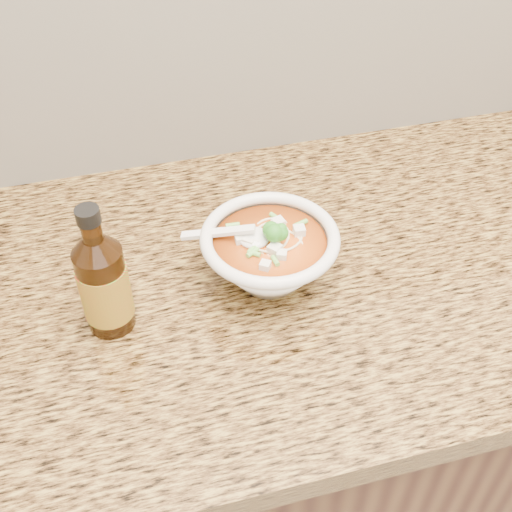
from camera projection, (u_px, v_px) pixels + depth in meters
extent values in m
cube|color=beige|center=(320.00, 6.00, 1.04)|extent=(4.00, 0.02, 0.50)
cube|color=black|center=(346.00, 415.00, 1.31)|extent=(4.00, 0.65, 0.86)
cube|color=olive|center=(374.00, 256.00, 1.00)|extent=(4.00, 0.68, 0.04)
cylinder|color=white|center=(269.00, 276.00, 0.94)|extent=(0.08, 0.08, 0.01)
torus|color=white|center=(270.00, 238.00, 0.88)|extent=(0.19, 0.19, 0.02)
torus|color=beige|center=(276.00, 238.00, 0.89)|extent=(0.11, 0.11, 0.00)
torus|color=beige|center=(262.00, 250.00, 0.88)|extent=(0.07, 0.07, 0.00)
torus|color=beige|center=(281.00, 249.00, 0.88)|extent=(0.09, 0.09, 0.00)
torus|color=beige|center=(271.00, 247.00, 0.89)|extent=(0.09, 0.09, 0.00)
torus|color=beige|center=(283.00, 245.00, 0.89)|extent=(0.11, 0.11, 0.00)
torus|color=beige|center=(262.00, 246.00, 0.89)|extent=(0.06, 0.06, 0.00)
torus|color=beige|center=(276.00, 241.00, 0.90)|extent=(0.09, 0.09, 0.00)
torus|color=beige|center=(279.00, 246.00, 0.90)|extent=(0.07, 0.07, 0.00)
torus|color=beige|center=(266.00, 248.00, 0.90)|extent=(0.14, 0.14, 0.00)
torus|color=beige|center=(269.00, 257.00, 0.89)|extent=(0.10, 0.10, 0.00)
cube|color=silver|center=(253.00, 248.00, 0.87)|extent=(0.02, 0.02, 0.02)
cube|color=silver|center=(231.00, 244.00, 0.88)|extent=(0.02, 0.02, 0.02)
cube|color=silver|center=(263.00, 264.00, 0.85)|extent=(0.02, 0.02, 0.01)
cube|color=silver|center=(297.00, 255.00, 0.86)|extent=(0.02, 0.02, 0.01)
cube|color=silver|center=(291.00, 238.00, 0.89)|extent=(0.02, 0.02, 0.02)
cube|color=silver|center=(264.00, 229.00, 0.90)|extent=(0.02, 0.02, 0.01)
cube|color=silver|center=(271.00, 231.00, 0.90)|extent=(0.02, 0.02, 0.02)
cube|color=silver|center=(256.00, 232.00, 0.90)|extent=(0.02, 0.02, 0.01)
cube|color=silver|center=(293.00, 249.00, 0.87)|extent=(0.02, 0.02, 0.01)
ellipsoid|color=#196014|center=(276.00, 235.00, 0.87)|extent=(0.04, 0.04, 0.03)
cylinder|color=#70C54B|center=(226.00, 238.00, 0.89)|extent=(0.02, 0.01, 0.01)
cylinder|color=#70C54B|center=(294.00, 242.00, 0.88)|extent=(0.02, 0.02, 0.01)
cylinder|color=#70C54B|center=(266.00, 218.00, 0.92)|extent=(0.02, 0.01, 0.01)
cylinder|color=#70C54B|center=(284.00, 226.00, 0.90)|extent=(0.02, 0.02, 0.01)
cylinder|color=#70C54B|center=(294.00, 234.00, 0.89)|extent=(0.01, 0.02, 0.01)
cylinder|color=#70C54B|center=(298.00, 243.00, 0.88)|extent=(0.01, 0.02, 0.01)
cylinder|color=#70C54B|center=(301.00, 228.00, 0.90)|extent=(0.02, 0.02, 0.01)
ellipsoid|color=white|center=(254.00, 238.00, 0.89)|extent=(0.04, 0.04, 0.02)
cube|color=white|center=(218.00, 232.00, 0.89)|extent=(0.10, 0.05, 0.03)
cylinder|color=#381C07|center=(105.00, 289.00, 0.83)|extent=(0.08, 0.08, 0.13)
cylinder|color=#381C07|center=(91.00, 231.00, 0.76)|extent=(0.03, 0.03, 0.03)
cylinder|color=black|center=(88.00, 216.00, 0.75)|extent=(0.04, 0.04, 0.02)
cylinder|color=red|center=(105.00, 290.00, 0.83)|extent=(0.09, 0.09, 0.08)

